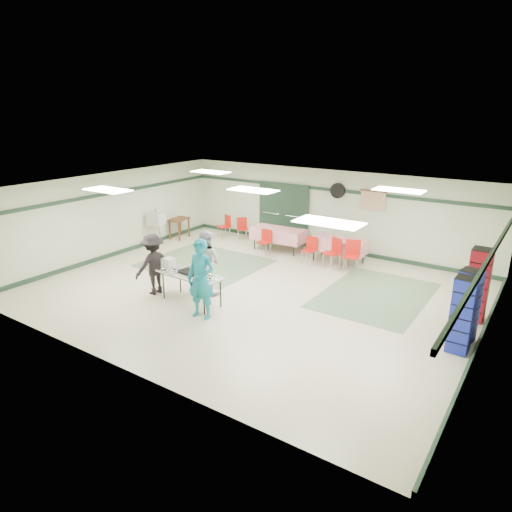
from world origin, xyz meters
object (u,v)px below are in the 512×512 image
Objects in this scene: chair_b at (311,247)px; chair_c at (352,253)px; chair_loose_a at (242,226)px; chair_a at (334,250)px; dining_table_b at (278,234)px; volunteer_teal at (201,279)px; volunteer_grey at (206,262)px; crate_stack_blue_a at (467,306)px; crate_stack_red at (478,285)px; serving_table at (191,276)px; office_printer at (156,219)px; chair_loose_b at (226,224)px; broom at (158,226)px; crate_stack_blue_b at (462,315)px; chair_d at (265,239)px; printer_table at (179,222)px; dining_table_a at (339,245)px; volunteer_dark at (154,264)px.

chair_b is 1.36m from chair_c.
chair_a is at bearing -53.85° from chair_loose_a.
chair_b reaches higher than dining_table_b.
volunteer_grey is (-0.86, 1.20, -0.08)m from volunteer_teal.
dining_table_b is 7.24m from crate_stack_blue_a.
crate_stack_red reaches higher than chair_loose_a.
serving_table is 3.39× the size of office_printer.
broom reaches higher than chair_loose_b.
crate_stack_blue_b is (6.09, 0.43, -0.06)m from volunteer_grey.
chair_d reaches higher than serving_table.
chair_b is 0.99× the size of printer_table.
crate_stack_blue_b is at bearing -90.00° from crate_stack_blue_a.
volunteer_teal is at bearing -100.77° from dining_table_a.
volunteer_grey reaches higher than crate_stack_blue_a.
chair_b is (-0.79, -0.00, -0.05)m from chair_a.
crate_stack_blue_a is at bearing -90.00° from crate_stack_red.
dining_table_a is 0.89m from chair_b.
chair_b is 1.05× the size of chair_loose_a.
volunteer_teal is at bearing -79.32° from dining_table_b.
volunteer_dark is 0.93× the size of dining_table_a.
chair_a is 2.46m from chair_d.
volunteer_dark is 5.36m from chair_a.
chair_b is at bearing 167.80° from chair_c.
chair_a reaches higher than dining_table_a.
dining_table_a and dining_table_b have the same top height.
volunteer_dark is 3.07× the size of office_printer.
crate_stack_blue_b reaches higher than printer_table.
volunteer_dark is 4.96m from chair_b.
broom is (-10.38, 0.34, -0.19)m from crate_stack_red.
serving_table is at bearing -86.41° from dining_table_b.
chair_a is (3.02, 4.43, -0.23)m from volunteer_dark.
volunteer_grey is 2.07× the size of chair_d.
dining_table_a is at bearing 2.98° from office_printer.
volunteer_grey is 1.34× the size of broom.
office_printer reaches higher than chair_a.
chair_b is at bearing 79.32° from volunteer_teal.
volunteer_teal is 1.47× the size of broom.
volunteer_teal reaches higher than office_printer.
crate_stack_blue_a is 0.92× the size of crate_stack_red.
chair_a is at bearing -118.56° from volunteer_grey.
office_printer is (-10.30, 0.17, 0.10)m from crate_stack_red.
dining_table_a is 1.35× the size of broom.
chair_c is 6.84m from office_printer.
dining_table_b is at bearing 2.36° from printer_table.
printer_table is at bearing 170.71° from chair_loose_a.
chair_a is 5.25m from crate_stack_blue_b.
crate_stack_blue_a reaches higher than printer_table.
office_printer is (-4.33, 3.08, 0.24)m from serving_table.
crate_stack_red is at bearing 4.21° from broom.
volunteer_grey is 1.08× the size of crate_stack_blue_b.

